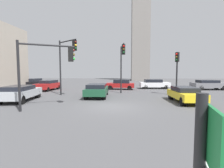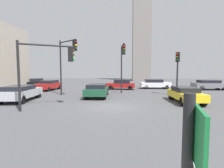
% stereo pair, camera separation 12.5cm
% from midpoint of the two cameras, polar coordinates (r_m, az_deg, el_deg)
% --- Properties ---
extents(ground_plane, '(96.09, 96.09, 0.00)m').
position_cam_midpoint_polar(ground_plane, '(12.19, 0.44, -7.80)').
color(ground_plane, '#4C4C4F').
extents(traffic_light_0, '(0.46, 0.47, 4.56)m').
position_cam_midpoint_polar(traffic_light_0, '(18.77, 21.80, 6.02)').
color(traffic_light_0, black).
rests_on(traffic_light_0, ground_plane).
extents(traffic_light_1, '(2.43, 1.93, 5.84)m').
position_cam_midpoint_polar(traffic_light_1, '(17.74, -15.06, 9.26)').
color(traffic_light_1, black).
rests_on(traffic_light_1, ground_plane).
extents(traffic_light_2, '(3.24, 1.83, 4.52)m').
position_cam_midpoint_polar(traffic_light_2, '(12.01, -21.07, 7.38)').
color(traffic_light_2, black).
rests_on(traffic_light_2, ground_plane).
extents(traffic_light_3, '(0.53, 3.25, 5.45)m').
position_cam_midpoint_polar(traffic_light_3, '(18.14, 3.83, 8.62)').
color(traffic_light_3, black).
rests_on(traffic_light_3, ground_plane).
extents(car_0, '(2.16, 4.26, 1.35)m').
position_cam_midpoint_polar(car_0, '(24.10, -20.78, -0.29)').
color(car_0, maroon).
rests_on(car_0, ground_plane).
extents(car_2, '(4.04, 1.89, 1.40)m').
position_cam_midpoint_polar(car_2, '(23.47, 3.34, -0.10)').
color(car_2, maroon).
rests_on(car_2, ground_plane).
extents(car_3, '(4.70, 2.26, 1.36)m').
position_cam_midpoint_polar(car_3, '(26.73, 30.71, -0.14)').
color(car_3, slate).
rests_on(car_3, ground_plane).
extents(car_4, '(2.59, 4.79, 1.33)m').
position_cam_midpoint_polar(car_4, '(16.50, -28.90, -2.55)').
color(car_4, '#ADB2B7').
rests_on(car_4, ground_plane).
extents(car_5, '(4.40, 2.04, 1.38)m').
position_cam_midpoint_polar(car_5, '(25.35, 14.68, 0.10)').
color(car_5, silver).
rests_on(car_5, ground_plane).
extents(car_6, '(1.92, 4.27, 1.27)m').
position_cam_midpoint_polar(car_6, '(15.04, 24.17, -3.16)').
color(car_6, yellow).
rests_on(car_6, ground_plane).
extents(car_7, '(2.15, 4.61, 1.32)m').
position_cam_midpoint_polar(car_7, '(16.66, -4.89, -1.98)').
color(car_7, '#19472D').
rests_on(car_7, ground_plane).
extents(car_8, '(2.02, 4.45, 1.44)m').
position_cam_midpoint_polar(car_8, '(29.08, -25.00, 0.42)').
color(car_8, black).
rests_on(car_8, ground_plane).
extents(skyline_tower, '(4.71, 4.71, 27.11)m').
position_cam_midpoint_polar(skyline_tower, '(47.73, 10.20, 17.65)').
color(skyline_tower, gray).
rests_on(skyline_tower, ground_plane).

